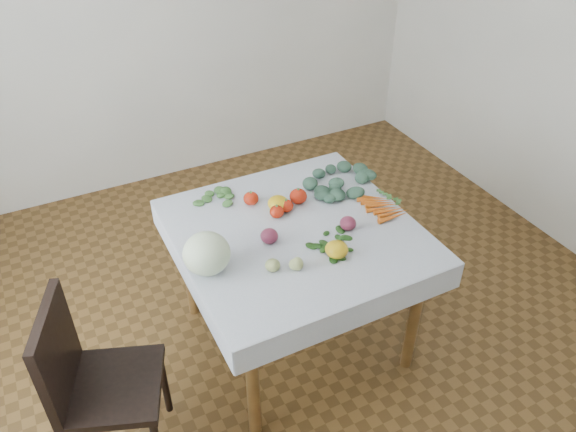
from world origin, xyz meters
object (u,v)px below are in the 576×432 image
(heirloom_back, at_px, (278,203))
(carrot_bunch, at_px, (384,206))
(cabbage, at_px, (207,254))
(table, at_px, (296,246))
(chair, at_px, (90,377))

(heirloom_back, relative_size, carrot_bunch, 0.40)
(cabbage, distance_m, carrot_bunch, 0.96)
(table, distance_m, cabbage, 0.53)
(heirloom_back, height_order, carrot_bunch, heirloom_back)
(cabbage, height_order, carrot_bunch, cabbage)
(cabbage, relative_size, carrot_bunch, 0.77)
(carrot_bunch, bearing_deg, heirloom_back, 154.02)
(cabbage, bearing_deg, carrot_bunch, 2.32)
(heirloom_back, xyz_separation_m, carrot_bunch, (0.48, -0.23, -0.02))
(chair, distance_m, heirloom_back, 1.18)
(table, relative_size, cabbage, 4.79)
(table, height_order, carrot_bunch, carrot_bunch)
(table, bearing_deg, carrot_bunch, -5.26)
(chair, height_order, heirloom_back, chair)
(table, bearing_deg, cabbage, -170.17)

